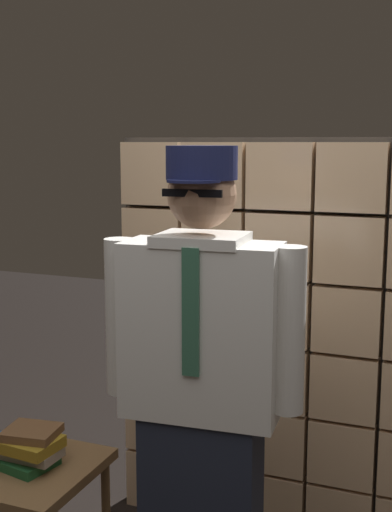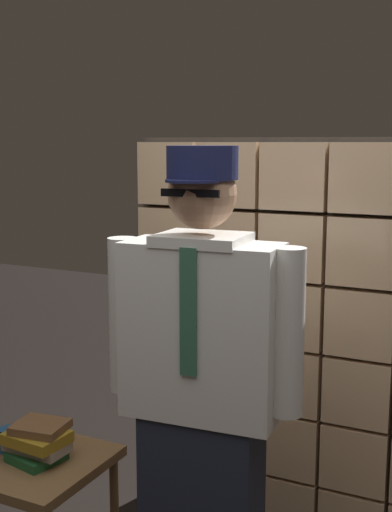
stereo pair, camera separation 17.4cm
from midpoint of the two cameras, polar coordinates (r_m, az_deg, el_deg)
The scene contains 4 objects.
glass_block_wall at distance 3.00m, azimuth 5.22°, elevation -7.53°, with size 1.50×0.10×1.80m.
standing_person at distance 2.35m, azimuth -1.71°, elevation -11.58°, with size 0.70×0.31×1.74m.
side_table at distance 2.83m, azimuth -15.89°, elevation -17.87°, with size 0.52×0.52×0.54m.
book_stack at distance 2.75m, azimuth -15.68°, elevation -15.25°, with size 0.25×0.21×0.15m.
Camera 1 is at (0.74, -1.51, 1.76)m, focal length 47.62 mm.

